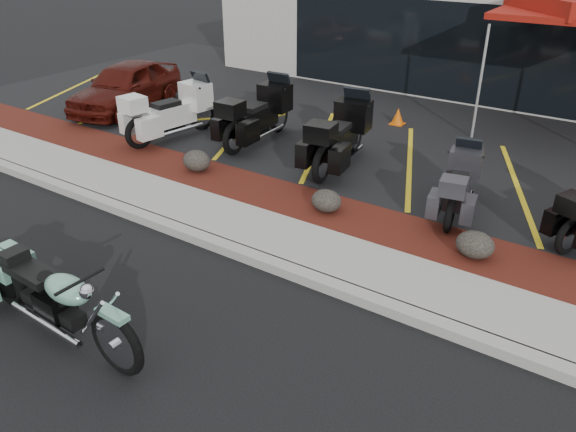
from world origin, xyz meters
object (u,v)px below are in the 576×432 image
Objects in this scene: touring_white at (201,101)px; hero_cruiser at (116,334)px; traffic_cone at (398,116)px; parked_car at (126,86)px.

hero_cruiser is at bearing -135.90° from touring_white.
touring_white is 5.99× the size of traffic_cone.
parked_car is at bearing 139.22° from hero_cruiser.
parked_car is at bearing -156.78° from traffic_cone.
traffic_cone is at bearing 10.92° from parked_car.
touring_white is at bearing 126.68° from hero_cruiser.
parked_car is 9.06× the size of traffic_cone.
parked_car is (-2.83, 0.20, -0.08)m from touring_white.
hero_cruiser is at bearing -54.95° from parked_car.
traffic_cone is at bearing 97.20° from hero_cruiser.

